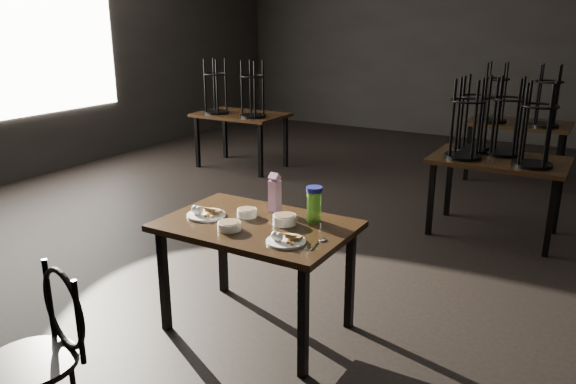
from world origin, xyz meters
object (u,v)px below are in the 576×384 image
Objects in this scene: water_bottle at (314,204)px; main_table at (257,235)px; bentwood_chair at (44,347)px; juice_carton at (275,193)px.

main_table is at bearing -143.93° from water_bottle.
bentwood_chair is at bearing -101.18° from main_table.
main_table is at bearing -84.92° from juice_carton.
bentwood_chair is (-0.57, -1.60, -0.34)m from water_bottle.
juice_carton reaches higher than main_table.
bentwood_chair is (-0.25, -1.65, -0.34)m from juice_carton.
main_table is at bearing 93.54° from bentwood_chair.
bentwood_chair is at bearing -98.62° from juice_carton.
main_table is 0.33m from juice_carton.
water_bottle is at bearing 85.08° from bentwood_chair.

